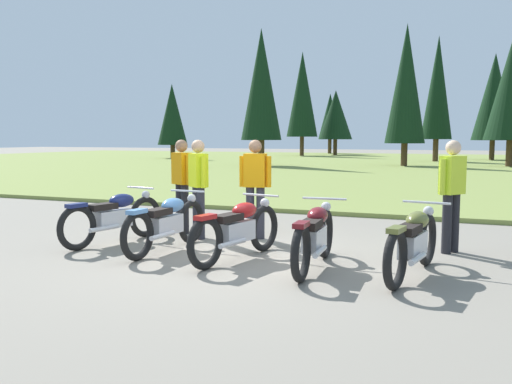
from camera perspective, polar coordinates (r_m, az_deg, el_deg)
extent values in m
plane|color=gray|center=(7.70, -1.69, -7.09)|extent=(140.00, 140.00, 0.00)
cube|color=olive|center=(33.73, 16.92, 2.67)|extent=(80.00, 44.00, 0.10)
cylinder|color=#47331E|center=(55.05, 7.72, 4.73)|extent=(0.36, 0.36, 1.58)
cone|color=black|center=(55.09, 7.76, 7.87)|extent=(2.27, 2.27, 4.45)
cylinder|color=#47331E|center=(42.68, -8.70, 4.14)|extent=(0.36, 0.36, 1.14)
cone|color=black|center=(42.70, -8.76, 8.03)|extent=(2.30, 2.30, 4.65)
cylinder|color=#47331E|center=(42.75, 23.45, 3.99)|extent=(0.36, 0.36, 1.50)
cone|color=black|center=(42.83, 23.66, 9.11)|extent=(2.95, 2.95, 6.15)
cylinder|color=#47331E|center=(48.07, 4.82, 4.74)|extent=(0.36, 0.36, 1.77)
cone|color=black|center=(48.20, 4.87, 10.15)|extent=(2.71, 2.71, 7.32)
cylinder|color=#47331E|center=(33.33, 24.98, 3.61)|extent=(0.36, 0.36, 1.57)
cone|color=black|center=(33.44, 25.25, 9.94)|extent=(2.81, 2.81, 5.81)
cylinder|color=#47331E|center=(50.50, 8.28, 4.61)|extent=(0.36, 0.36, 1.53)
cone|color=black|center=(50.54, 8.33, 8.00)|extent=(3.06, 3.06, 4.44)
cylinder|color=#47331E|center=(38.66, 18.27, 4.10)|extent=(0.36, 0.36, 1.59)
cone|color=black|center=(38.79, 18.47, 10.32)|extent=(2.03, 2.03, 6.84)
cylinder|color=#47331E|center=(31.10, 0.55, 4.03)|extent=(0.36, 0.36, 1.56)
cone|color=black|center=(31.23, 0.56, 11.19)|extent=(2.30, 2.30, 6.23)
cylinder|color=#47331E|center=(32.09, 15.24, 3.72)|extent=(0.36, 0.36, 1.38)
cone|color=black|center=(32.21, 15.43, 10.86)|extent=(2.23, 2.23, 6.65)
torus|color=black|center=(9.57, -11.50, -2.55)|extent=(0.25, 0.70, 0.70)
torus|color=black|center=(8.67, -18.22, -3.58)|extent=(0.25, 0.70, 0.70)
cube|color=silver|center=(9.10, -14.70, -2.73)|extent=(0.34, 0.67, 0.28)
ellipsoid|color=navy|center=(9.18, -13.89, -0.88)|extent=(0.36, 0.53, 0.22)
cube|color=black|center=(8.93, -15.81, -1.49)|extent=(0.32, 0.52, 0.10)
cube|color=navy|center=(8.63, -18.29, -1.35)|extent=(0.21, 0.34, 0.06)
cylinder|color=silver|center=(9.44, -12.01, 0.45)|extent=(0.61, 0.17, 0.03)
sphere|color=silver|center=(9.53, -11.46, -0.28)|extent=(0.14, 0.14, 0.14)
cylinder|color=silver|center=(8.82, -15.58, -3.68)|extent=(0.19, 0.55, 0.07)
torus|color=black|center=(8.88, -6.80, -3.11)|extent=(0.14, 0.70, 0.70)
torus|color=black|center=(7.75, -12.31, -4.50)|extent=(0.14, 0.70, 0.70)
cube|color=silver|center=(8.30, -9.37, -3.42)|extent=(0.24, 0.65, 0.28)
ellipsoid|color=#598CC6|center=(8.41, -8.70, -1.37)|extent=(0.29, 0.49, 0.22)
cube|color=black|center=(8.09, -10.28, -2.10)|extent=(0.25, 0.49, 0.10)
cube|color=#598CC6|center=(7.70, -12.37, -2.01)|extent=(0.16, 0.33, 0.06)
cylinder|color=silver|center=(8.74, -7.18, 0.11)|extent=(0.62, 0.07, 0.03)
sphere|color=silver|center=(8.85, -6.76, -0.66)|extent=(0.14, 0.14, 0.14)
cylinder|color=silver|center=(7.99, -9.75, -4.51)|extent=(0.10, 0.55, 0.07)
torus|color=black|center=(8.21, 0.85, -3.80)|extent=(0.24, 0.71, 0.70)
torus|color=black|center=(7.09, -5.30, -5.35)|extent=(0.24, 0.71, 0.70)
cube|color=silver|center=(7.63, -2.00, -4.16)|extent=(0.32, 0.67, 0.28)
ellipsoid|color=#AD1919|center=(7.73, -1.23, -1.92)|extent=(0.35, 0.52, 0.22)
cube|color=black|center=(7.42, -3.00, -2.72)|extent=(0.31, 0.51, 0.10)
cube|color=#AD1919|center=(7.03, -5.33, -2.63)|extent=(0.20, 0.34, 0.06)
cylinder|color=silver|center=(8.05, 0.47, -0.32)|extent=(0.61, 0.15, 0.03)
sphere|color=silver|center=(8.17, 0.93, -1.15)|extent=(0.14, 0.14, 0.14)
cylinder|color=silver|center=(7.33, -2.47, -5.37)|extent=(0.18, 0.55, 0.07)
torus|color=black|center=(7.82, 7.27, -4.32)|extent=(0.14, 0.70, 0.70)
torus|color=black|center=(6.48, 4.73, -6.39)|extent=(0.14, 0.70, 0.70)
cube|color=silver|center=(7.14, 6.12, -4.87)|extent=(0.23, 0.65, 0.28)
ellipsoid|color=maroon|center=(7.27, 6.47, -2.45)|extent=(0.29, 0.49, 0.22)
cube|color=black|center=(6.89, 5.74, -3.39)|extent=(0.25, 0.49, 0.10)
cube|color=maroon|center=(6.42, 4.76, -3.43)|extent=(0.16, 0.33, 0.06)
cylinder|color=silver|center=(7.65, 7.16, -0.69)|extent=(0.62, 0.07, 0.03)
sphere|color=silver|center=(7.79, 7.33, -1.54)|extent=(0.14, 0.14, 0.14)
cylinder|color=silver|center=(6.84, 6.70, -6.20)|extent=(0.10, 0.55, 0.07)
torus|color=black|center=(7.65, 17.47, -4.77)|extent=(0.21, 0.71, 0.70)
torus|color=black|center=(6.32, 14.39, -6.87)|extent=(0.21, 0.71, 0.70)
cube|color=silver|center=(6.97, 16.09, -5.32)|extent=(0.30, 0.66, 0.28)
ellipsoid|color=brown|center=(7.10, 16.54, -2.85)|extent=(0.33, 0.52, 0.22)
cube|color=black|center=(6.73, 15.65, -3.81)|extent=(0.29, 0.51, 0.10)
cube|color=brown|center=(6.26, 14.47, -3.83)|extent=(0.19, 0.34, 0.06)
cylinder|color=silver|center=(7.48, 17.40, -1.06)|extent=(0.62, 0.13, 0.03)
sphere|color=silver|center=(7.61, 17.59, -1.93)|extent=(0.14, 0.14, 0.14)
cylinder|color=silver|center=(6.67, 16.55, -6.70)|extent=(0.16, 0.55, 0.07)
cylinder|color=#2D2D38|center=(9.20, -5.81, -2.22)|extent=(0.14, 0.14, 0.88)
cylinder|color=#2D2D38|center=(9.37, -6.22, -2.09)|extent=(0.14, 0.14, 0.88)
cube|color=#D8EA19|center=(9.21, -6.07, 2.28)|extent=(0.42, 0.40, 0.56)
sphere|color=tan|center=(9.20, -6.09, 4.77)|extent=(0.22, 0.22, 0.22)
cylinder|color=#D8EA19|center=(9.00, -5.52, 2.08)|extent=(0.09, 0.09, 0.52)
cylinder|color=#D8EA19|center=(9.43, -6.58, 2.23)|extent=(0.09, 0.09, 0.52)
cylinder|color=#2D2D38|center=(9.18, 0.47, -2.21)|extent=(0.14, 0.14, 0.88)
cylinder|color=#2D2D38|center=(9.23, -0.62, -2.17)|extent=(0.14, 0.14, 0.88)
cube|color=orange|center=(9.13, -0.08, 2.29)|extent=(0.39, 0.27, 0.56)
sphere|color=#9E7051|center=(9.12, -0.08, 4.79)|extent=(0.22, 0.22, 0.22)
cylinder|color=orange|center=(9.08, 1.33, 2.14)|extent=(0.09, 0.09, 0.52)
cylinder|color=orange|center=(9.19, -1.47, 2.18)|extent=(0.09, 0.09, 0.52)
cylinder|color=black|center=(8.50, 19.34, -3.18)|extent=(0.14, 0.14, 0.88)
cylinder|color=black|center=(8.65, 20.05, -3.06)|extent=(0.14, 0.14, 0.88)
cube|color=#C6E52D|center=(8.50, 19.86, 1.69)|extent=(0.38, 0.42, 0.56)
sphere|color=beige|center=(8.48, 19.96, 4.38)|extent=(0.22, 0.22, 0.22)
cylinder|color=#C6E52D|center=(8.32, 18.93, 1.50)|extent=(0.09, 0.09, 0.52)
cylinder|color=#C6E52D|center=(8.69, 20.75, 1.60)|extent=(0.09, 0.09, 0.52)
cylinder|color=black|center=(9.93, -7.99, -1.67)|extent=(0.14, 0.14, 0.88)
cylinder|color=black|center=(9.77, -7.45, -1.78)|extent=(0.14, 0.14, 0.88)
cube|color=orange|center=(9.78, -7.78, 2.46)|extent=(0.42, 0.37, 0.56)
sphere|color=#9E7051|center=(9.77, -7.81, 4.80)|extent=(0.22, 0.22, 0.22)
cylinder|color=orange|center=(9.98, -8.45, 2.40)|extent=(0.09, 0.09, 0.52)
cylinder|color=orange|center=(9.59, -7.08, 2.28)|extent=(0.09, 0.09, 0.52)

